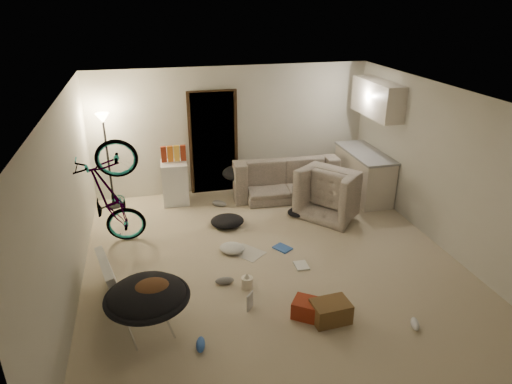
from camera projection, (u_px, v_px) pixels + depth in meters
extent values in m
cube|color=#C6B598|center=(272.00, 263.00, 6.90)|extent=(5.50, 6.00, 0.02)
cube|color=white|center=(275.00, 97.00, 5.90)|extent=(5.50, 6.00, 0.02)
cube|color=beige|center=(232.00, 130.00, 9.08)|extent=(5.50, 0.02, 2.50)
cube|color=beige|center=(375.00, 325.00, 3.72)|extent=(5.50, 0.02, 2.50)
cube|color=beige|center=(65.00, 207.00, 5.80)|extent=(0.02, 6.00, 2.50)
cube|color=beige|center=(446.00, 170.00, 7.01)|extent=(0.02, 6.00, 2.50)
cube|color=black|center=(213.00, 143.00, 9.05)|extent=(0.85, 0.10, 2.04)
cube|color=#322011|center=(214.00, 143.00, 9.02)|extent=(0.97, 0.04, 2.10)
cylinder|color=black|center=(114.00, 206.00, 8.73)|extent=(0.28, 0.28, 0.03)
cylinder|color=black|center=(109.00, 165.00, 8.39)|extent=(0.04, 0.04, 1.70)
cone|color=#FFE0A5|center=(102.00, 118.00, 8.05)|extent=(0.24, 0.24, 0.18)
cube|color=beige|center=(363.00, 175.00, 9.04)|extent=(0.60, 1.50, 0.88)
cube|color=gray|center=(365.00, 153.00, 8.86)|extent=(0.64, 1.54, 0.04)
cube|color=beige|center=(377.00, 99.00, 8.47)|extent=(0.38, 1.40, 0.65)
imported|color=#3D463F|center=(283.00, 180.00, 9.16)|extent=(2.10, 0.91, 0.60)
imported|color=#3D463F|center=(336.00, 195.00, 8.38)|extent=(1.37, 1.39, 0.68)
imported|color=black|center=(114.00, 218.00, 7.20)|extent=(1.86, 0.85, 1.06)
imported|color=maroon|center=(247.00, 312.00, 5.81)|extent=(0.29, 0.28, 0.02)
cube|color=white|center=(175.00, 183.00, 8.74)|extent=(0.51, 0.51, 0.82)
cube|color=maroon|center=(164.00, 154.00, 8.47)|extent=(0.10, 0.07, 0.30)
cube|color=orange|center=(170.00, 154.00, 8.49)|extent=(0.10, 0.08, 0.30)
cube|color=gold|center=(177.00, 153.00, 8.52)|extent=(0.11, 0.08, 0.30)
cube|color=maroon|center=(183.00, 153.00, 8.54)|extent=(0.11, 0.08, 0.30)
cylinder|color=silver|center=(150.00, 317.00, 5.38)|extent=(0.66, 0.66, 0.46)
ellipsoid|color=black|center=(147.00, 297.00, 5.27)|extent=(0.92, 0.92, 0.39)
torus|color=black|center=(147.00, 297.00, 5.27)|extent=(1.00, 1.00, 0.07)
ellipsoid|color=#4E301B|center=(151.00, 290.00, 5.21)|extent=(0.56, 0.50, 0.22)
ellipsoid|color=black|center=(237.00, 173.00, 8.86)|extent=(0.58, 0.48, 0.28)
cube|color=silver|center=(111.00, 280.00, 5.98)|extent=(0.42, 0.91, 0.59)
cube|color=brown|center=(331.00, 311.00, 5.63)|extent=(0.48, 0.36, 0.26)
cube|color=maroon|center=(309.00, 309.00, 5.70)|extent=(0.49, 0.46, 0.23)
cylinder|color=silver|center=(247.00, 283.00, 6.28)|extent=(0.16, 0.16, 0.16)
cone|color=silver|center=(247.00, 275.00, 6.23)|extent=(0.09, 0.09, 0.07)
cube|color=beige|center=(247.00, 252.00, 7.16)|extent=(0.60, 0.62, 0.01)
cube|color=#3360B9|center=(283.00, 248.00, 7.27)|extent=(0.31, 0.34, 0.03)
cube|color=silver|center=(301.00, 266.00, 6.80)|extent=(0.20, 0.26, 0.02)
ellipsoid|color=#3360B9|center=(240.00, 194.00, 9.16)|extent=(0.31, 0.26, 0.11)
ellipsoid|color=slate|center=(219.00, 204.00, 8.72)|extent=(0.32, 0.27, 0.11)
ellipsoid|color=#3360B9|center=(201.00, 344.00, 5.22)|extent=(0.14, 0.27, 0.09)
ellipsoid|color=slate|center=(225.00, 281.00, 6.38)|extent=(0.28, 0.13, 0.10)
ellipsoid|color=white|center=(415.00, 324.00, 5.55)|extent=(0.18, 0.26, 0.09)
ellipsoid|color=black|center=(227.00, 221.00, 7.96)|extent=(0.61, 0.53, 0.19)
ellipsoid|color=black|center=(298.00, 212.00, 8.36)|extent=(0.51, 0.47, 0.13)
ellipsoid|color=silver|center=(232.00, 248.00, 7.17)|extent=(0.53, 0.51, 0.13)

